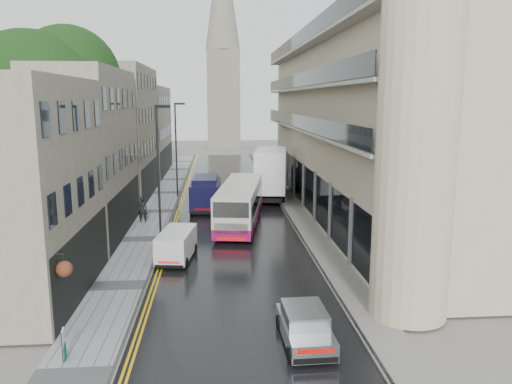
{
  "coord_description": "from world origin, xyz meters",
  "views": [
    {
      "loc": [
        -0.99,
        -12.86,
        9.14
      ],
      "look_at": [
        1.48,
        18.0,
        3.36
      ],
      "focal_mm": 35.0,
      "sensor_mm": 36.0,
      "label": 1
    }
  ],
  "objects": [
    {
      "name": "right_sidewalk",
      "position": [
        5.4,
        27.5,
        0.06
      ],
      "size": [
        1.8,
        85.0,
        0.12
      ],
      "primitive_type": "cube",
      "color": "slate",
      "rests_on": "ground"
    },
    {
      "name": "navy_van",
      "position": [
        -3.06,
        26.4,
        1.47
      ],
      "size": [
        2.54,
        5.8,
        2.91
      ],
      "primitive_type": null,
      "rotation": [
        0.0,
        0.0,
        -0.05
      ],
      "color": "black",
      "rests_on": "road"
    },
    {
      "name": "lamp_post_far",
      "position": [
        -4.7,
        33.74,
        4.45
      ],
      "size": [
        0.99,
        0.28,
        8.66
      ],
      "primitive_type": null,
      "rotation": [
        0.0,
        0.0,
        -0.07
      ],
      "color": "black",
      "rests_on": "left_sidewalk"
    },
    {
      "name": "old_shop_row",
      "position": [
        -9.45,
        30.0,
        6.0
      ],
      "size": [
        4.5,
        56.0,
        12.0
      ],
      "primitive_type": null,
      "color": "gray",
      "rests_on": "ground"
    },
    {
      "name": "cream_bus",
      "position": [
        -0.92,
        20.12,
        1.53
      ],
      "size": [
        4.16,
        11.34,
        3.02
      ],
      "primitive_type": null,
      "rotation": [
        0.0,
        0.0,
        -0.15
      ],
      "color": "beige",
      "rests_on": "road"
    },
    {
      "name": "silver_hatchback",
      "position": [
        1.53,
        3.17,
        0.73
      ],
      "size": [
        1.76,
        3.83,
        1.42
      ],
      "primitive_type": null,
      "rotation": [
        0.0,
        0.0,
        0.03
      ],
      "color": "#9B9CA0",
      "rests_on": "road"
    },
    {
      "name": "lamp_post_near",
      "position": [
        -4.7,
        19.07,
        4.44
      ],
      "size": [
        0.99,
        0.51,
        8.63
      ],
      "primitive_type": null,
      "rotation": [
        0.0,
        0.0,
        -0.32
      ],
      "color": "black",
      "rests_on": "left_sidewalk"
    },
    {
      "name": "road",
      "position": [
        0.0,
        27.5,
        0.01
      ],
      "size": [
        9.0,
        85.0,
        0.02
      ],
      "primitive_type": "cube",
      "color": "black",
      "rests_on": "ground"
    },
    {
      "name": "church_spire",
      "position": [
        0.5,
        82.0,
        20.0
      ],
      "size": [
        6.4,
        6.4,
        40.0
      ],
      "primitive_type": null,
      "color": "gray",
      "rests_on": "ground"
    },
    {
      "name": "tree_near",
      "position": [
        -12.5,
        20.0,
        6.95
      ],
      "size": [
        10.56,
        10.56,
        13.89
      ],
      "primitive_type": null,
      "color": "black",
      "rests_on": "ground"
    },
    {
      "name": "estate_sign",
      "position": [
        -6.47,
        3.87,
        0.65
      ],
      "size": [
        0.19,
        0.63,
        1.05
      ],
      "primitive_type": null,
      "rotation": [
        0.0,
        0.0,
        0.17
      ],
      "color": "white",
      "rests_on": "left_sidewalk"
    },
    {
      "name": "tree_far",
      "position": [
        -12.2,
        33.0,
        6.23
      ],
      "size": [
        9.24,
        9.24,
        12.46
      ],
      "primitive_type": null,
      "color": "black",
      "rests_on": "ground"
    },
    {
      "name": "white_van",
      "position": [
        -4.3,
        13.71,
        0.91
      ],
      "size": [
        2.22,
        4.11,
        1.77
      ],
      "primitive_type": null,
      "rotation": [
        0.0,
        0.0,
        -0.14
      ],
      "color": "silver",
      "rests_on": "road"
    },
    {
      "name": "left_sidewalk",
      "position": [
        -5.85,
        27.5,
        0.06
      ],
      "size": [
        2.7,
        85.0,
        0.12
      ],
      "primitive_type": "cube",
      "color": "gray",
      "rests_on": "ground"
    },
    {
      "name": "pedestrian",
      "position": [
        -6.51,
        23.74,
        1.1
      ],
      "size": [
        0.74,
        0.5,
        1.96
      ],
      "primitive_type": "imported",
      "rotation": [
        0.0,
        0.0,
        3.1
      ],
      "color": "black",
      "rests_on": "left_sidewalk"
    },
    {
      "name": "white_lorry",
      "position": [
        2.53,
        30.72,
        2.36
      ],
      "size": [
        3.91,
        9.2,
        4.68
      ],
      "primitive_type": null,
      "rotation": [
        0.0,
        0.0,
        -0.14
      ],
      "color": "white",
      "rests_on": "road"
    },
    {
      "name": "modern_block",
      "position": [
        10.3,
        26.0,
        7.0
      ],
      "size": [
        8.0,
        40.0,
        14.0
      ],
      "primitive_type": null,
      "color": "#C6B793",
      "rests_on": "ground"
    }
  ]
}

